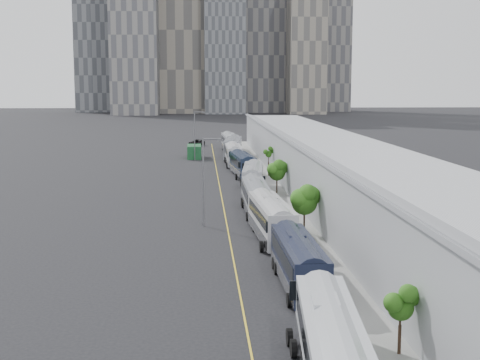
{
  "coord_description": "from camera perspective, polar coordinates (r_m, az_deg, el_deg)",
  "views": [
    {
      "loc": [
        -4.02,
        -24.98,
        13.85
      ],
      "look_at": [
        0.46,
        51.54,
        3.0
      ],
      "focal_mm": 50.0,
      "sensor_mm": 36.0,
      "label": 1
    }
  ],
  "objects": [
    {
      "name": "bus_4",
      "position": [
        88.0,
        1.11,
        0.0
      ],
      "size": [
        3.72,
        12.55,
        3.61
      ],
      "rotation": [
        0.0,
        0.0,
        -0.1
      ],
      "color": "#989AA1",
      "rests_on": "ground"
    },
    {
      "name": "sidewalk",
      "position": [
        82.2,
        5.81,
        -1.64
      ],
      "size": [
        10.0,
        170.0,
        0.12
      ],
      "primitive_type": "cube",
      "color": "gray",
      "rests_on": "ground"
    },
    {
      "name": "tree_3",
      "position": [
        102.3,
        2.45,
        2.2
      ],
      "size": [
        1.01,
        1.01,
        4.12
      ],
      "color": "black",
      "rests_on": "ground"
    },
    {
      "name": "lane_line",
      "position": [
        81.21,
        -1.53,
        -1.76
      ],
      "size": [
        0.12,
        160.0,
        0.02
      ],
      "primitive_type": "cube",
      "color": "gold",
      "rests_on": "ground"
    },
    {
      "name": "street_lamp_near",
      "position": [
        65.74,
        -2.99,
        0.39
      ],
      "size": [
        2.04,
        0.22,
        8.8
      ],
      "color": "#59595E",
      "rests_on": "ground"
    },
    {
      "name": "bus_8",
      "position": [
        141.65,
        -0.89,
        3.11
      ],
      "size": [
        3.21,
        13.4,
        3.89
      ],
      "rotation": [
        0.0,
        0.0,
        0.04
      ],
      "color": "#9FA1A8",
      "rests_on": "ground"
    },
    {
      "name": "tree_0",
      "position": [
        35.69,
        13.55,
        -10.29
      ],
      "size": [
        1.37,
        1.37,
        3.49
      ],
      "color": "black",
      "rests_on": "ground"
    },
    {
      "name": "bus_2",
      "position": [
        60.59,
        2.67,
        -3.63
      ],
      "size": [
        3.26,
        12.95,
        3.75
      ],
      "rotation": [
        0.0,
        0.0,
        0.05
      ],
      "color": "#BCBCBE",
      "rests_on": "ground"
    },
    {
      "name": "shipping_container",
      "position": [
        129.0,
        -3.92,
        2.43
      ],
      "size": [
        2.7,
        6.84,
        2.48
      ],
      "primitive_type": "cube",
      "rotation": [
        0.0,
        0.0,
        0.01
      ],
      "color": "#144221",
      "rests_on": "ground"
    },
    {
      "name": "depot",
      "position": [
        82.42,
        8.59,
        0.76
      ],
      "size": [
        12.45,
        160.4,
        7.2
      ],
      "color": "gray",
      "rests_on": "ground"
    },
    {
      "name": "suv",
      "position": [
        155.0,
        -3.75,
        3.19
      ],
      "size": [
        4.31,
        5.88,
        1.49
      ],
      "primitive_type": "imported",
      "rotation": [
        0.0,
        0.0,
        -0.39
      ],
      "color": "black",
      "rests_on": "ground"
    },
    {
      "name": "skyline",
      "position": [
        351.1,
        -3.25,
        14.1
      ],
      "size": [
        145.0,
        64.0,
        120.0
      ],
      "color": "slate",
      "rests_on": "ground"
    },
    {
      "name": "tree_2",
      "position": [
        85.68,
        3.17,
        0.91
      ],
      "size": [
        2.25,
        2.25,
        4.35
      ],
      "color": "black",
      "rests_on": "ground"
    },
    {
      "name": "street_lamp_far",
      "position": [
        124.8,
        -3.81,
        4.09
      ],
      "size": [
        2.04,
        0.22,
        9.11
      ],
      "color": "#59595E",
      "rests_on": "ground"
    },
    {
      "name": "tree_1",
      "position": [
        62.57,
        5.52,
        -1.56
      ],
      "size": [
        2.44,
        2.44,
        4.67
      ],
      "color": "black",
      "rests_on": "ground"
    },
    {
      "name": "bus_5",
      "position": [
        103.09,
        0.24,
        1.18
      ],
      "size": [
        3.53,
        12.45,
        3.59
      ],
      "rotation": [
        0.0,
        0.0,
        0.09
      ],
      "color": "#172034",
      "rests_on": "ground"
    },
    {
      "name": "bus_6",
      "position": [
        117.35,
        -0.56,
        2.07
      ],
      "size": [
        2.9,
        13.0,
        3.8
      ],
      "rotation": [
        0.0,
        0.0,
        0.0
      ],
      "color": "silver",
      "rests_on": "ground"
    },
    {
      "name": "bus_1",
      "position": [
        46.79,
        5.0,
        -7.31
      ],
      "size": [
        2.69,
        12.0,
        3.5
      ],
      "rotation": [
        0.0,
        0.0,
        0.01
      ],
      "color": "black",
      "rests_on": "ground"
    },
    {
      "name": "bus_7",
      "position": [
        128.76,
        -0.61,
        2.65
      ],
      "size": [
        4.23,
        14.17,
        4.08
      ],
      "rotation": [
        0.0,
        0.0,
        -0.1
      ],
      "color": "gray",
      "rests_on": "ground"
    },
    {
      "name": "bus_0",
      "position": [
        32.25,
        7.74,
        -14.41
      ],
      "size": [
        3.67,
        12.88,
        3.71
      ],
      "rotation": [
        0.0,
        0.0,
        -0.09
      ],
      "color": "#AAAEB4",
      "rests_on": "ground"
    },
    {
      "name": "bus_3",
      "position": [
        73.17,
        1.36,
        -1.66
      ],
      "size": [
        2.74,
        12.19,
        3.56
      ],
      "rotation": [
        0.0,
        0.0,
        -0.0
      ],
      "color": "gray",
      "rests_on": "ground"
    }
  ]
}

